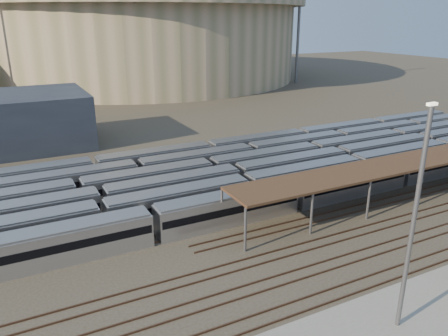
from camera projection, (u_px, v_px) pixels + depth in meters
ground at (313, 240)px, 48.49m from camera, size 420.00×420.00×0.00m
apron at (383, 336)px, 33.69m from camera, size 50.00×9.00×0.20m
subway_trains at (240, 173)px, 63.83m from camera, size 121.12×23.90×3.60m
inspection_shed at (426, 159)px, 59.67m from camera, size 60.30×6.00×5.30m
empty_tracks at (344, 260)px, 44.25m from camera, size 170.00×9.62×0.18m
stadium at (144, 35)px, 171.54m from camera, size 124.00×124.00×32.50m
floodlight_2 at (299, 25)px, 155.88m from camera, size 4.00×1.00×38.40m
floodlight_3 at (42, 24)px, 171.93m from camera, size 4.00×1.00×38.40m
yard_light_pole at (413, 223)px, 31.89m from camera, size 0.81×0.36×17.86m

